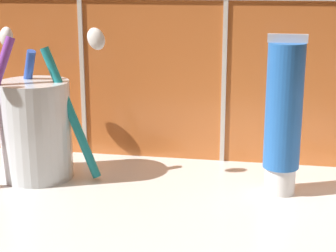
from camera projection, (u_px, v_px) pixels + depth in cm
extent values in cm
cube|color=silver|center=(191.00, 219.00, 51.10)|extent=(64.89, 29.39, 2.00)
cylinder|color=silver|center=(36.00, 130.00, 57.69)|extent=(7.27, 7.27, 10.15)
cylinder|color=teal|center=(71.00, 114.00, 56.69)|extent=(5.99, 1.26, 13.46)
ellipsoid|color=white|center=(96.00, 39.00, 54.03)|extent=(2.45, 1.44, 2.66)
cylinder|color=blue|center=(24.00, 108.00, 59.74)|extent=(4.98, 4.01, 13.02)
ellipsoid|color=white|center=(6.00, 37.00, 59.71)|extent=(2.66, 2.44, 2.65)
cylinder|color=white|center=(280.00, 180.00, 54.46)|extent=(2.94, 2.94, 2.62)
cylinder|color=blue|center=(284.00, 107.00, 52.55)|extent=(3.46, 3.46, 11.93)
cube|color=silver|center=(288.00, 38.00, 50.88)|extent=(3.64, 0.36, 0.80)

